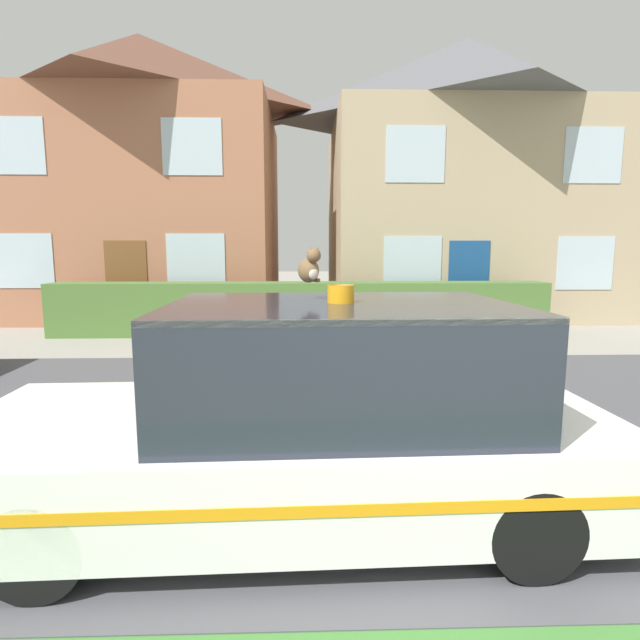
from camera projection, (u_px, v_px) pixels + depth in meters
road_strip at (379, 417)px, 5.70m from camera, size 28.00×6.40×0.01m
garden_hedge at (301, 309)px, 11.12m from camera, size 10.93×0.79×1.17m
police_car at (310, 417)px, 3.54m from camera, size 4.55×1.92×1.66m
cat at (310, 268)px, 3.60m from camera, size 0.21×0.31×0.26m
house_left at (145, 175)px, 14.57m from camera, size 7.82×6.23×7.90m
house_right at (463, 176)px, 14.87m from camera, size 8.13×6.55×7.91m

